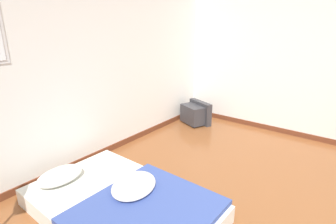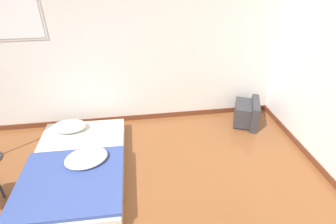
# 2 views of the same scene
# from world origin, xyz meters

# --- Properties ---
(wall_back) EXTENTS (7.84, 0.08, 2.60)m
(wall_back) POSITION_xyz_m (-0.01, 2.76, 1.29)
(wall_back) COLOR white
(wall_back) RESTS_ON ground_plane
(mattress_bed) EXTENTS (1.26, 1.96, 0.33)m
(mattress_bed) POSITION_xyz_m (-0.55, 1.51, 0.12)
(mattress_bed) COLOR silver
(mattress_bed) RESTS_ON ground_plane
(crt_tv) EXTENTS (0.55, 0.64, 0.44)m
(crt_tv) POSITION_xyz_m (2.17, 2.32, 0.21)
(crt_tv) COLOR #333338
(crt_tv) RESTS_ON ground_plane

